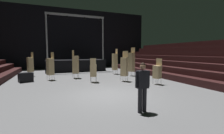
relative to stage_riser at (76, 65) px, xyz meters
The scene contains 14 objects.
ground_plane 11.08m from the stage_riser, 90.00° to the right, with size 22.00×30.00×0.10m, color slate.
arena_end_wall 5.12m from the stage_riser, 90.00° to the left, with size 22.00×0.30×8.00m, color black.
bleacher_bank_right 13.11m from the stage_riser, 50.20° to the right, with size 5.25×24.00×3.15m.
stage_riser is the anchor object (origin of this frame).
man_with_tie 13.73m from the stage_riser, 88.86° to the right, with size 0.57×0.24×1.76m.
chair_stack_front_left 8.33m from the stage_riser, 73.70° to the right, with size 0.62×0.62×2.22m.
chair_stack_front_right 10.55m from the stage_riser, 68.46° to the right, with size 0.57×0.57×1.71m.
chair_stack_mid_left 5.15m from the stage_riser, 148.14° to the right, with size 0.58×0.58×2.14m.
chair_stack_mid_right 7.52m from the stage_riser, 88.99° to the right, with size 0.56×0.56×1.71m.
chair_stack_mid_centre 7.11m from the stage_riser, 54.30° to the right, with size 0.58×0.58×2.56m.
chair_stack_rear_left 5.17m from the stage_riser, 51.38° to the right, with size 0.45×0.45×2.48m.
chair_stack_rear_right 5.33m from the stage_riser, 98.44° to the right, with size 0.57×0.57×2.31m.
chair_stack_rear_centre 6.14m from the stage_riser, 116.22° to the right, with size 0.58×0.58×2.14m.
equipment_road_case 7.19m from the stage_riser, 127.62° to the right, with size 0.90×0.60×0.67m, color black.
Camera 1 is at (-2.68, -7.32, 2.10)m, focal length 25.35 mm.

